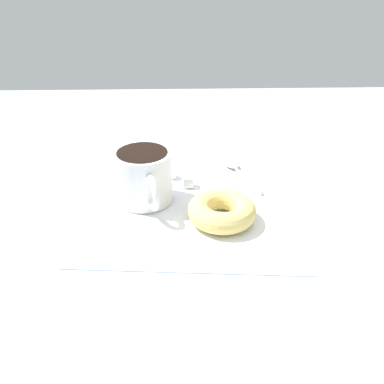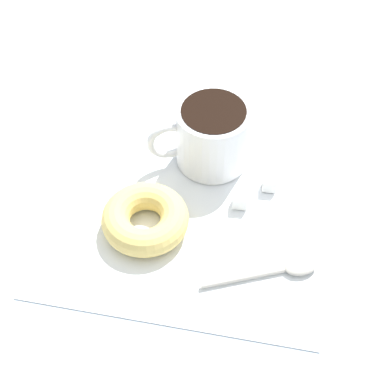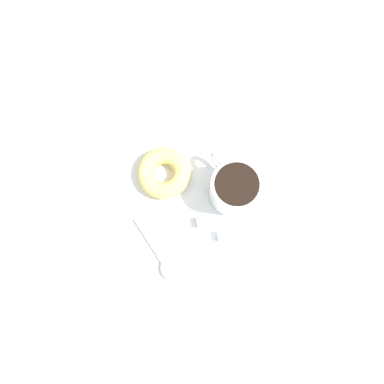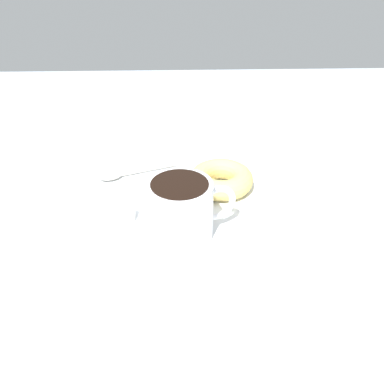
# 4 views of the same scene
# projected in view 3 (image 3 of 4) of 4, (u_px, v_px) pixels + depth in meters

# --- Properties ---
(ground_plane) EXTENTS (1.20, 1.20, 0.02)m
(ground_plane) POSITION_uv_depth(u_px,v_px,m) (209.00, 200.00, 0.79)
(ground_plane) COLOR #99A8B7
(napkin) EXTENTS (0.34, 0.34, 0.00)m
(napkin) POSITION_uv_depth(u_px,v_px,m) (192.00, 194.00, 0.79)
(napkin) COLOR white
(napkin) RESTS_ON ground_plane
(coffee_cup) EXTENTS (0.09, 0.12, 0.08)m
(coffee_cup) POSITION_uv_depth(u_px,v_px,m) (234.00, 185.00, 0.74)
(coffee_cup) COLOR white
(coffee_cup) RESTS_ON napkin
(donut) EXTENTS (0.10, 0.10, 0.03)m
(donut) POSITION_uv_depth(u_px,v_px,m) (164.00, 173.00, 0.78)
(donut) COLOR #E5C66B
(donut) RESTS_ON napkin
(spoon) EXTENTS (0.06, 0.13, 0.01)m
(spoon) POSITION_uv_depth(u_px,v_px,m) (162.00, 263.00, 0.76)
(spoon) COLOR #B7B2A8
(spoon) RESTS_ON napkin
(sugar_cube) EXTENTS (0.02, 0.02, 0.02)m
(sugar_cube) POSITION_uv_depth(u_px,v_px,m) (201.00, 222.00, 0.77)
(sugar_cube) COLOR white
(sugar_cube) RESTS_ON napkin
(sugar_cube_extra) EXTENTS (0.02, 0.02, 0.02)m
(sugar_cube_extra) POSITION_uv_depth(u_px,v_px,m) (222.00, 236.00, 0.76)
(sugar_cube_extra) COLOR white
(sugar_cube_extra) RESTS_ON napkin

